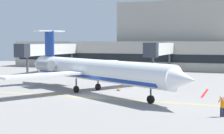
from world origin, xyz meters
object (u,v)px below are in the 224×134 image
Objects in this scene: regional_jet at (91,70)px; marshaller at (222,106)px; pushback_tractor at (73,70)px; fuel_tank at (106,66)px.

regional_jet is 15.78× the size of marshaller.
pushback_tractor is 45.39m from marshaller.
regional_jet is at bearing 150.87° from marshaller.
regional_jet reaches higher than marshaller.
fuel_tank is 42.45m from marshaller.
regional_jet is 19.89m from marshaller.
marshaller reaches higher than pushback_tractor.
fuel_tank is at bearing 125.99° from marshaller.
pushback_tractor is 7.08m from fuel_tank.
pushback_tractor is at bearing -164.50° from fuel_tank.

